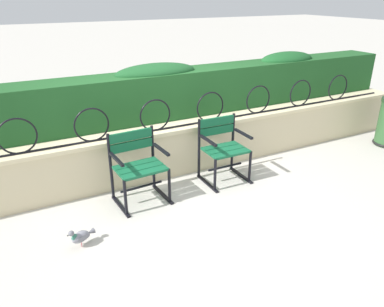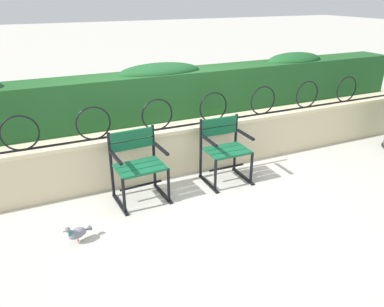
% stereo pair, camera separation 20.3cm
% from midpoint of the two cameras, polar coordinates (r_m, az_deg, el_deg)
% --- Properties ---
extents(ground_plane, '(60.00, 60.00, 0.00)m').
position_cam_midpoint_polar(ground_plane, '(4.59, 1.78, -6.76)').
color(ground_plane, '#BCB7AD').
extents(stone_wall, '(8.48, 0.41, 0.67)m').
position_cam_midpoint_polar(stone_wall, '(5.08, -2.12, 0.66)').
color(stone_wall, beige).
rests_on(stone_wall, ground).
extents(iron_arch_fence, '(7.91, 0.02, 0.42)m').
position_cam_midpoint_polar(iron_arch_fence, '(4.77, -3.85, 5.72)').
color(iron_arch_fence, black).
rests_on(iron_arch_fence, stone_wall).
extents(hedge_row, '(8.31, 0.53, 0.76)m').
position_cam_midpoint_polar(hedge_row, '(5.27, -3.69, 9.32)').
color(hedge_row, '#1E5123').
rests_on(hedge_row, stone_wall).
extents(park_chair_left, '(0.62, 0.55, 0.84)m').
position_cam_midpoint_polar(park_chair_left, '(4.41, -7.07, -1.53)').
color(park_chair_left, '#145B38').
rests_on(park_chair_left, ground).
extents(park_chair_right, '(0.57, 0.53, 0.83)m').
position_cam_midpoint_polar(park_chair_right, '(4.86, 6.20, 0.90)').
color(park_chair_right, '#145B38').
rests_on(park_chair_right, ground).
extents(pigeon_near_chairs, '(0.28, 0.16, 0.22)m').
position_cam_midpoint_polar(pigeon_near_chairs, '(3.92, -15.80, -11.68)').
color(pigeon_near_chairs, gray).
rests_on(pigeon_near_chairs, ground).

